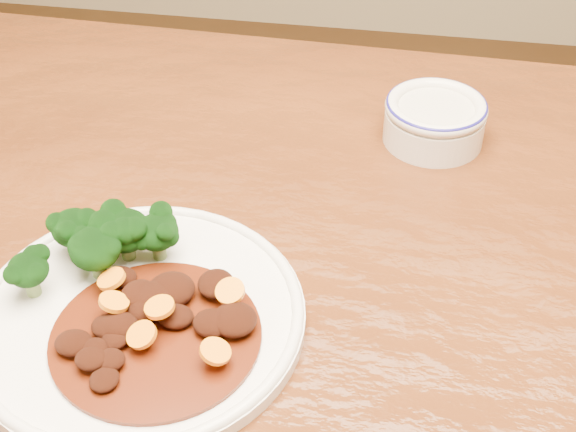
# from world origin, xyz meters

# --- Properties ---
(dining_table) EXTENTS (1.53, 0.95, 0.75)m
(dining_table) POSITION_xyz_m (0.00, 0.00, 0.67)
(dining_table) COLOR #58290F
(dining_table) RESTS_ON ground
(dinner_plate) EXTENTS (0.28, 0.28, 0.02)m
(dinner_plate) POSITION_xyz_m (-0.16, -0.06, 0.76)
(dinner_plate) COLOR white
(dinner_plate) RESTS_ON dining_table
(broccoli_florets) EXTENTS (0.13, 0.10, 0.05)m
(broccoli_florets) POSITION_xyz_m (-0.21, -0.01, 0.79)
(broccoli_florets) COLOR olive
(broccoli_florets) RESTS_ON dinner_plate
(mince_stew) EXTENTS (0.17, 0.17, 0.03)m
(mince_stew) POSITION_xyz_m (-0.14, -0.08, 0.77)
(mince_stew) COLOR #4A1307
(mince_stew) RESTS_ON dinner_plate
(dip_bowl) EXTENTS (0.11, 0.11, 0.05)m
(dip_bowl) POSITION_xyz_m (0.07, 0.25, 0.78)
(dip_bowl) COLOR silver
(dip_bowl) RESTS_ON dining_table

